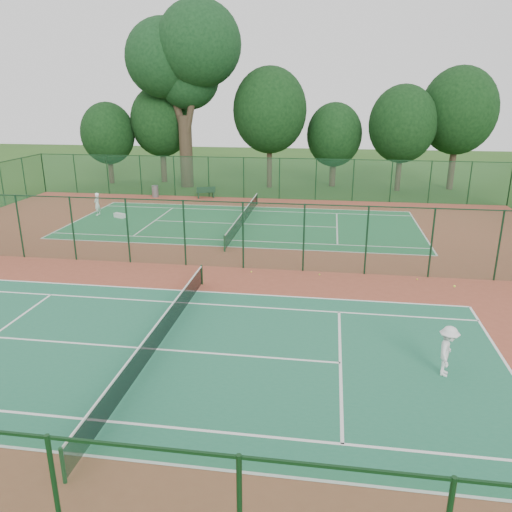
{
  "coord_description": "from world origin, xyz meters",
  "views": [
    {
      "loc": [
        5.77,
        -24.03,
        8.62
      ],
      "look_at": [
        2.61,
        -2.76,
        1.6
      ],
      "focal_mm": 35.0,
      "sensor_mm": 36.0,
      "label": 1
    }
  ],
  "objects_px": {
    "player_near": "(448,351)",
    "trash_bin": "(155,191)",
    "big_tree": "(184,57)",
    "player_far": "(97,204)",
    "bench": "(206,192)",
    "kit_bag": "(120,216)"
  },
  "relations": [
    {
      "from": "kit_bag",
      "to": "big_tree",
      "type": "height_order",
      "value": "big_tree"
    },
    {
      "from": "bench",
      "to": "big_tree",
      "type": "height_order",
      "value": "big_tree"
    },
    {
      "from": "player_near",
      "to": "player_far",
      "type": "bearing_deg",
      "value": 63.94
    },
    {
      "from": "trash_bin",
      "to": "bench",
      "type": "bearing_deg",
      "value": 2.22
    },
    {
      "from": "player_near",
      "to": "kit_bag",
      "type": "height_order",
      "value": "player_near"
    },
    {
      "from": "player_far",
      "to": "bench",
      "type": "xyz_separation_m",
      "value": [
        6.41,
        7.37,
        -0.32
      ]
    },
    {
      "from": "player_near",
      "to": "player_far",
      "type": "distance_m",
      "value": 28.4
    },
    {
      "from": "bench",
      "to": "kit_bag",
      "type": "height_order",
      "value": "bench"
    },
    {
      "from": "player_near",
      "to": "bench",
      "type": "distance_m",
      "value": 30.3
    },
    {
      "from": "big_tree",
      "to": "player_near",
      "type": "bearing_deg",
      "value": -61.43
    },
    {
      "from": "big_tree",
      "to": "player_far",
      "type": "bearing_deg",
      "value": -104.64
    },
    {
      "from": "bench",
      "to": "kit_bag",
      "type": "relative_size",
      "value": 1.89
    },
    {
      "from": "player_near",
      "to": "trash_bin",
      "type": "height_order",
      "value": "player_near"
    },
    {
      "from": "trash_bin",
      "to": "kit_bag",
      "type": "relative_size",
      "value": 1.14
    },
    {
      "from": "player_far",
      "to": "player_near",
      "type": "bearing_deg",
      "value": 49.35
    },
    {
      "from": "trash_bin",
      "to": "player_far",
      "type": "bearing_deg",
      "value": -104.96
    },
    {
      "from": "bench",
      "to": "trash_bin",
      "type": "bearing_deg",
      "value": 160.23
    },
    {
      "from": "trash_bin",
      "to": "kit_bag",
      "type": "xyz_separation_m",
      "value": [
        -0.0,
        -7.75,
        -0.34
      ]
    },
    {
      "from": "trash_bin",
      "to": "bench",
      "type": "xyz_separation_m",
      "value": [
        4.49,
        0.17,
        0.01
      ]
    },
    {
      "from": "trash_bin",
      "to": "kit_bag",
      "type": "bearing_deg",
      "value": -90.02
    },
    {
      "from": "bench",
      "to": "big_tree",
      "type": "distance_m",
      "value": 12.86
    },
    {
      "from": "player_near",
      "to": "big_tree",
      "type": "bearing_deg",
      "value": 45.22
    }
  ]
}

